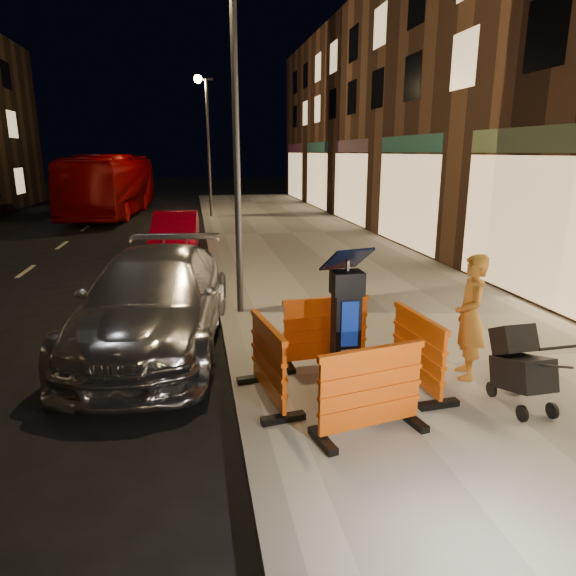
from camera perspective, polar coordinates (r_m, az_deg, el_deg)
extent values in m
plane|color=black|center=(7.02, -5.06, -11.12)|extent=(120.00, 120.00, 0.00)
cube|color=gray|center=(7.81, 17.66, -8.41)|extent=(6.00, 60.00, 0.15)
cube|color=slate|center=(6.99, -5.07, -10.56)|extent=(0.30, 60.00, 0.15)
cube|color=black|center=(6.24, 6.44, -4.34)|extent=(0.62, 0.62, 1.75)
cube|color=#E8580E|center=(5.56, 9.17, -11.27)|extent=(1.33, 0.76, 0.97)
cube|color=#E8580E|center=(7.23, 4.20, -4.80)|extent=(1.28, 0.60, 0.97)
cube|color=#E8580E|center=(6.19, -2.21, -8.26)|extent=(0.71, 1.32, 0.97)
cube|color=#E8580E|center=(6.70, 14.20, -6.87)|extent=(0.62, 1.29, 0.97)
imported|color=#ABABAF|center=(8.76, -14.29, -6.10)|extent=(2.73, 5.40, 1.50)
imported|color=#A50417|center=(16.55, -12.23, 3.87)|extent=(1.49, 3.89, 1.26)
imported|color=#960303|center=(27.27, -18.74, 7.66)|extent=(3.27, 10.74, 2.95)
imported|color=#AE7126|center=(7.12, 19.58, -3.05)|extent=(0.56, 0.70, 1.67)
cube|color=black|center=(6.64, 24.66, -8.21)|extent=(0.53, 0.78, 0.94)
cylinder|color=#3F3F44|center=(9.32, -5.75, 15.32)|extent=(0.12, 0.12, 6.00)
cylinder|color=#3F3F44|center=(24.30, -8.80, 14.93)|extent=(0.12, 0.12, 6.00)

